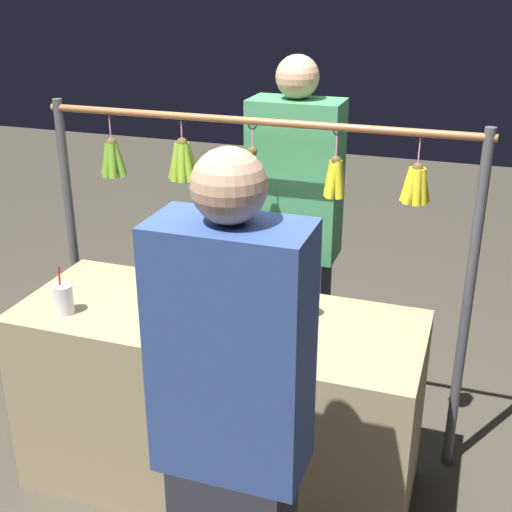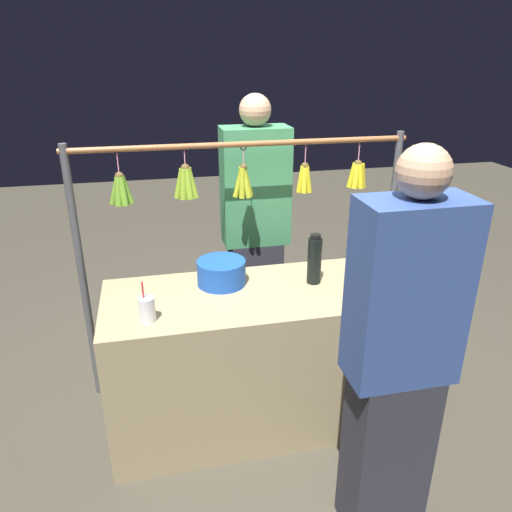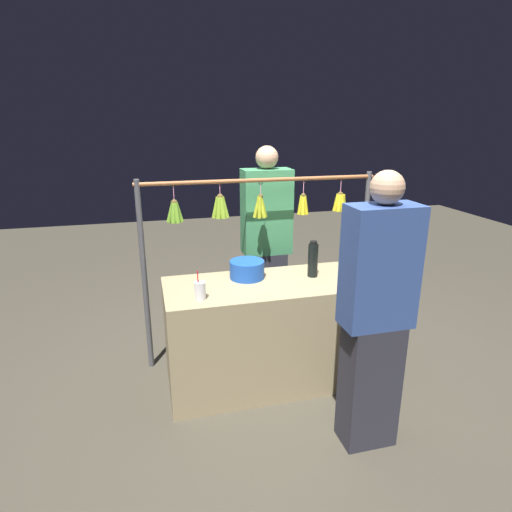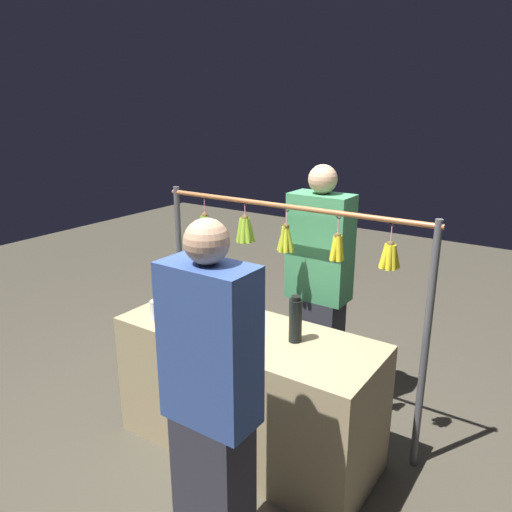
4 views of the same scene
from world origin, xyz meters
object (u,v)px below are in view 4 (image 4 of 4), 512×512
Objects in this scene: vendor_person at (318,293)px; customer_person at (212,412)px; water_bottle at (295,320)px; drink_cup at (156,310)px; blue_bucket at (236,306)px.

vendor_person reaches higher than customer_person.
water_bottle is at bearing -85.76° from customer_person.
drink_cup is 0.11× the size of vendor_person.
blue_bucket is (0.50, -0.09, -0.07)m from water_bottle.
water_bottle is 1.07× the size of blue_bucket.
drink_cup is 0.12× the size of customer_person.
blue_bucket is at bearing -141.56° from drink_cup.
water_bottle reaches higher than drink_cup.
customer_person is (-0.96, 0.62, -0.04)m from drink_cup.
vendor_person reaches higher than drink_cup.
drink_cup is (0.90, 0.23, -0.07)m from water_bottle.
water_bottle is 0.93m from drink_cup.
blue_bucket is 0.15× the size of customer_person.
vendor_person is 1.03× the size of customer_person.
customer_person is (-0.25, 1.50, -0.02)m from vendor_person.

